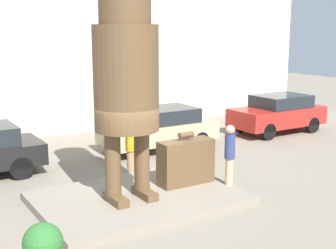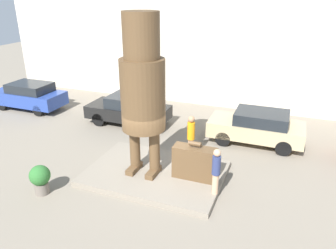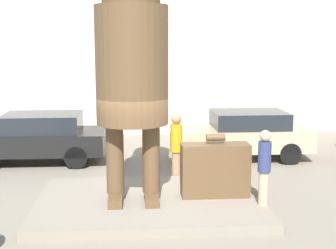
{
  "view_description": "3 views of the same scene",
  "coord_description": "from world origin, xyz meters",
  "px_view_note": "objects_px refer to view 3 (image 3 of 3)",
  "views": [
    {
      "loc": [
        -5.3,
        -9.95,
        4.32
      ],
      "look_at": [
        0.82,
        -0.08,
        1.94
      ],
      "focal_mm": 50.0,
      "sensor_mm": 36.0,
      "label": 1
    },
    {
      "loc": [
        4.29,
        -9.8,
        6.55
      ],
      "look_at": [
        0.47,
        0.13,
        2.12
      ],
      "focal_mm": 35.0,
      "sensor_mm": 36.0,
      "label": 2
    },
    {
      "loc": [
        -0.36,
        -10.08,
        3.65
      ],
      "look_at": [
        0.43,
        0.25,
        1.85
      ],
      "focal_mm": 50.0,
      "sensor_mm": 36.0,
      "label": 3
    }
  ],
  "objects_px": {
    "giant_suitcase": "(215,170)",
    "worker_hivis": "(176,145)",
    "statue_figure": "(132,48)",
    "tourist": "(264,164)",
    "parked_car_tan": "(244,134)",
    "parked_car_black": "(38,137)"
  },
  "relations": [
    {
      "from": "giant_suitcase",
      "to": "worker_hivis",
      "type": "distance_m",
      "value": 1.98
    },
    {
      "from": "statue_figure",
      "to": "tourist",
      "type": "distance_m",
      "value": 3.74
    },
    {
      "from": "giant_suitcase",
      "to": "tourist",
      "type": "bearing_deg",
      "value": -36.72
    },
    {
      "from": "parked_car_tan",
      "to": "worker_hivis",
      "type": "relative_size",
      "value": 2.27
    },
    {
      "from": "giant_suitcase",
      "to": "parked_car_tan",
      "type": "bearing_deg",
      "value": 68.24
    },
    {
      "from": "tourist",
      "to": "parked_car_tan",
      "type": "distance_m",
      "value": 4.95
    },
    {
      "from": "tourist",
      "to": "worker_hivis",
      "type": "relative_size",
      "value": 0.89
    },
    {
      "from": "parked_car_tan",
      "to": "statue_figure",
      "type": "bearing_deg",
      "value": 51.28
    },
    {
      "from": "statue_figure",
      "to": "giant_suitcase",
      "type": "relative_size",
      "value": 3.71
    },
    {
      "from": "giant_suitcase",
      "to": "parked_car_tan",
      "type": "xyz_separation_m",
      "value": [
        1.67,
        4.19,
        -0.0
      ]
    },
    {
      "from": "parked_car_tan",
      "to": "giant_suitcase",
      "type": "bearing_deg",
      "value": 68.24
    },
    {
      "from": "tourist",
      "to": "parked_car_tan",
      "type": "relative_size",
      "value": 0.39
    },
    {
      "from": "parked_car_black",
      "to": "parked_car_tan",
      "type": "relative_size",
      "value": 1.01
    },
    {
      "from": "statue_figure",
      "to": "giant_suitcase",
      "type": "distance_m",
      "value": 3.3
    },
    {
      "from": "tourist",
      "to": "worker_hivis",
      "type": "distance_m",
      "value": 3.03
    },
    {
      "from": "worker_hivis",
      "to": "parked_car_black",
      "type": "bearing_deg",
      "value": 149.84
    },
    {
      "from": "statue_figure",
      "to": "worker_hivis",
      "type": "distance_m",
      "value": 3.46
    },
    {
      "from": "tourist",
      "to": "parked_car_black",
      "type": "height_order",
      "value": "tourist"
    },
    {
      "from": "giant_suitcase",
      "to": "worker_hivis",
      "type": "bearing_deg",
      "value": 111.13
    },
    {
      "from": "statue_figure",
      "to": "parked_car_tan",
      "type": "distance_m",
      "value": 6.26
    },
    {
      "from": "giant_suitcase",
      "to": "worker_hivis",
      "type": "xyz_separation_m",
      "value": [
        -0.71,
        1.84,
        0.19
      ]
    },
    {
      "from": "giant_suitcase",
      "to": "parked_car_tan",
      "type": "distance_m",
      "value": 4.51
    }
  ]
}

